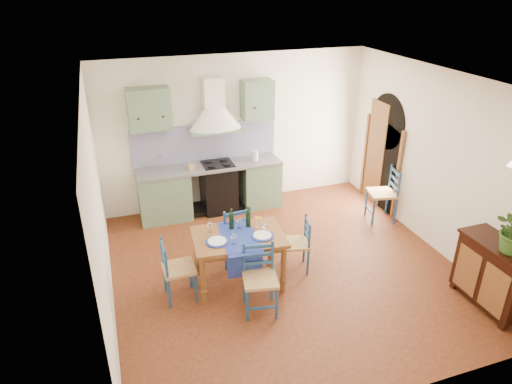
% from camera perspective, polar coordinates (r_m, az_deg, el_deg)
% --- Properties ---
extents(floor, '(5.00, 5.00, 0.00)m').
position_cam_1_polar(floor, '(7.00, 3.67, -9.52)').
color(floor, '#411E0D').
rests_on(floor, ground).
extents(back_wall, '(5.00, 0.96, 2.80)m').
position_cam_1_polar(back_wall, '(8.31, -5.14, 4.55)').
color(back_wall, white).
rests_on(back_wall, ground).
extents(right_wall, '(0.26, 5.00, 2.80)m').
position_cam_1_polar(right_wall, '(7.78, 20.45, 3.76)').
color(right_wall, white).
rests_on(right_wall, ground).
extents(left_wall, '(0.04, 5.00, 2.80)m').
position_cam_1_polar(left_wall, '(5.88, -19.09, -2.39)').
color(left_wall, white).
rests_on(left_wall, ground).
extents(ceiling, '(5.00, 5.00, 0.01)m').
position_cam_1_polar(ceiling, '(5.86, 4.46, 13.54)').
color(ceiling, white).
rests_on(ceiling, back_wall).
extents(dining_table, '(1.31, 1.01, 1.11)m').
position_cam_1_polar(dining_table, '(6.31, -2.16, -6.19)').
color(dining_table, brown).
rests_on(dining_table, ground).
extents(chair_near, '(0.51, 0.51, 0.93)m').
position_cam_1_polar(chair_near, '(5.97, 0.48, -10.76)').
color(chair_near, navy).
rests_on(chair_near, ground).
extents(chair_far, '(0.50, 0.50, 0.98)m').
position_cam_1_polar(chair_far, '(6.89, -2.79, -5.10)').
color(chair_far, navy).
rests_on(chair_far, ground).
extents(chair_left, '(0.42, 0.42, 0.90)m').
position_cam_1_polar(chair_left, '(6.26, -9.89, -9.50)').
color(chair_left, navy).
rests_on(chair_left, ground).
extents(chair_right, '(0.48, 0.48, 0.84)m').
position_cam_1_polar(chair_right, '(6.78, 5.20, -6.44)').
color(chair_right, navy).
rests_on(chair_right, ground).
extents(chair_spare, '(0.55, 0.55, 0.98)m').
position_cam_1_polar(chair_spare, '(8.39, 15.71, -0.19)').
color(chair_spare, navy).
rests_on(chair_spare, ground).
extents(sideboard, '(0.50, 1.05, 0.94)m').
position_cam_1_polar(sideboard, '(6.78, 27.69, -8.95)').
color(sideboard, black).
rests_on(sideboard, ground).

